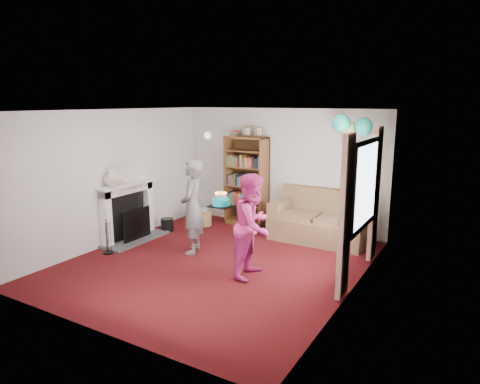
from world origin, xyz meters
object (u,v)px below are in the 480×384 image
Objects in this scene: bookcase at (247,182)px; birthday_cake at (221,202)px; person_magenta at (254,226)px; person_striped at (193,207)px; sofa at (321,222)px.

bookcase reaches higher than birthday_cake.
bookcase is 6.56× the size of birthday_cake.
person_magenta reaches higher than birthday_cake.
person_magenta is 4.93× the size of birthday_cake.
person_magenta is (1.48, -2.43, -0.14)m from bookcase.
bookcase is at bearing 158.49° from person_striped.
birthday_cake is (0.83, -0.37, 0.26)m from person_striped.
bookcase is 1.33× the size of person_magenta.
person_striped is at bearing 155.89° from birthday_cake.
bookcase is at bearing 28.92° from person_magenta.
sofa is 2.54m from person_striped.
sofa is at bearing -7.34° from bookcase.
sofa is at bearing 113.74° from person_striped.
birthday_cake is at bearing -111.58° from sofa.
birthday_cake is at bearing 86.92° from person_magenta.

